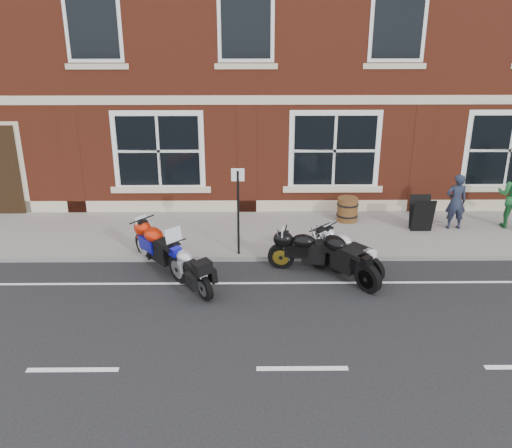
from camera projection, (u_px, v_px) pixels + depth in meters
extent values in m
plane|color=black|center=(291.00, 287.00, 12.72)|extent=(80.00, 80.00, 0.00)
cube|color=slate|center=(284.00, 233.00, 15.49)|extent=(30.00, 3.00, 0.12)
cube|color=slate|center=(287.00, 258.00, 14.02)|extent=(30.00, 0.16, 0.12)
cylinder|color=black|center=(179.00, 265.00, 13.13)|extent=(0.41, 0.55, 0.58)
cylinder|color=black|center=(206.00, 287.00, 12.11)|extent=(0.41, 0.55, 0.58)
cube|color=black|center=(190.00, 262.00, 12.54)|extent=(0.57, 0.73, 0.20)
ellipsoid|color=#A6A5AA|center=(187.00, 256.00, 12.61)|extent=(0.54, 0.60, 0.29)
cube|color=black|center=(198.00, 265.00, 12.23)|extent=(0.46, 0.54, 0.09)
cube|color=silver|center=(178.00, 235.00, 12.84)|extent=(0.34, 0.23, 0.41)
cylinder|color=black|center=(146.00, 246.00, 13.98)|extent=(0.55, 0.64, 0.70)
cylinder|color=black|center=(181.00, 268.00, 12.84)|extent=(0.55, 0.64, 0.70)
cube|color=black|center=(161.00, 241.00, 13.31)|extent=(0.75, 0.85, 0.24)
ellipsoid|color=#B11E07|center=(157.00, 234.00, 13.38)|extent=(0.69, 0.73, 0.35)
cube|color=black|center=(170.00, 244.00, 12.96)|extent=(0.60, 0.65, 0.11)
cylinder|color=black|center=(281.00, 256.00, 13.53)|extent=(0.65, 0.25, 0.64)
cylinder|color=black|center=(343.00, 260.00, 13.28)|extent=(0.65, 0.25, 0.64)
cube|color=black|center=(310.00, 245.00, 13.29)|extent=(0.83, 0.39, 0.22)
ellipsoid|color=black|center=(304.00, 239.00, 13.27)|extent=(0.62, 0.46, 0.32)
cube|color=black|center=(327.00, 243.00, 13.19)|extent=(0.59, 0.36, 0.10)
cylinder|color=black|center=(327.00, 250.00, 13.86)|extent=(0.50, 0.56, 0.62)
cylinder|color=black|center=(373.00, 269.00, 12.86)|extent=(0.50, 0.56, 0.62)
cube|color=black|center=(349.00, 245.00, 13.28)|extent=(0.68, 0.75, 0.21)
ellipsoid|color=#B0B0B5|center=(344.00, 239.00, 13.34)|extent=(0.62, 0.64, 0.31)
cube|color=black|center=(362.00, 248.00, 12.97)|extent=(0.54, 0.57, 0.10)
cylinder|color=black|center=(320.00, 254.00, 13.57)|extent=(0.53, 0.64, 0.69)
cylinder|color=black|center=(369.00, 278.00, 12.40)|extent=(0.53, 0.64, 0.69)
cube|color=black|center=(342.00, 250.00, 12.89)|extent=(0.73, 0.85, 0.24)
ellipsoid|color=black|center=(338.00, 242.00, 12.96)|extent=(0.68, 0.72, 0.35)
cube|color=black|center=(357.00, 252.00, 12.53)|extent=(0.58, 0.65, 0.11)
imported|color=#1C2132|center=(456.00, 202.00, 15.38)|extent=(0.57, 0.38, 1.54)
cylinder|color=#522A16|center=(347.00, 209.00, 16.08)|extent=(0.58, 0.58, 0.67)
cylinder|color=black|center=(347.00, 215.00, 16.14)|extent=(0.61, 0.61, 0.05)
cylinder|color=black|center=(348.00, 204.00, 16.02)|extent=(0.61, 0.61, 0.05)
cylinder|color=black|center=(238.00, 213.00, 13.71)|extent=(0.06, 0.06, 2.13)
cube|color=silver|center=(238.00, 175.00, 13.35)|extent=(0.31, 0.03, 0.31)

